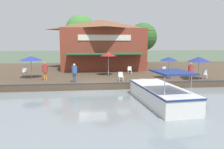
# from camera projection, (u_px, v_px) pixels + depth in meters

# --- Properties ---
(ground_plane) EXTENTS (220.00, 220.00, 0.00)m
(ground_plane) POSITION_uv_depth(u_px,v_px,m) (93.00, 91.00, 19.12)
(ground_plane) COLOR #4C5B47
(quay_deck) EXTENTS (22.00, 56.00, 0.60)m
(quay_deck) POSITION_uv_depth(u_px,v_px,m) (90.00, 72.00, 29.89)
(quay_deck) COLOR #4C3D2D
(quay_deck) RESTS_ON ground
(quay_edge_fender) EXTENTS (0.20, 50.40, 0.10)m
(quay_edge_fender) POSITION_uv_depth(u_px,v_px,m) (93.00, 84.00, 19.12)
(quay_edge_fender) COLOR #2D2D33
(quay_edge_fender) RESTS_ON quay_deck
(waterfront_restaurant) EXTENTS (11.67, 11.51, 6.93)m
(waterfront_restaurant) POSITION_uv_depth(u_px,v_px,m) (102.00, 44.00, 31.79)
(waterfront_restaurant) COLOR brown
(waterfront_restaurant) RESTS_ON quay_deck
(patio_umbrella_mid_patio_left) EXTENTS (2.30, 2.30, 2.30)m
(patio_umbrella_mid_patio_left) POSITION_uv_depth(u_px,v_px,m) (31.00, 58.00, 22.27)
(patio_umbrella_mid_patio_left) COLOR #B7B7B7
(patio_umbrella_mid_patio_left) RESTS_ON quay_deck
(patio_umbrella_back_row) EXTENTS (1.83, 1.83, 2.25)m
(patio_umbrella_back_row) POSITION_uv_depth(u_px,v_px,m) (169.00, 59.00, 21.96)
(patio_umbrella_back_row) COLOR #B7B7B7
(patio_umbrella_back_row) RESTS_ON quay_deck
(patio_umbrella_near_quay_edge) EXTENTS (2.24, 2.24, 2.28)m
(patio_umbrella_near_quay_edge) POSITION_uv_depth(u_px,v_px,m) (199.00, 59.00, 21.57)
(patio_umbrella_near_quay_edge) COLOR #B7B7B7
(patio_umbrella_near_quay_edge) RESTS_ON quay_deck
(patio_umbrella_by_entrance) EXTENTS (1.85, 1.85, 2.56)m
(patio_umbrella_by_entrance) POSITION_uv_depth(u_px,v_px,m) (108.00, 55.00, 24.05)
(patio_umbrella_by_entrance) COLOR #B7B7B7
(patio_umbrella_by_entrance) RESTS_ON quay_deck
(cafe_chair_facing_river) EXTENTS (0.48, 0.48, 0.85)m
(cafe_chair_facing_river) POSITION_uv_depth(u_px,v_px,m) (25.00, 72.00, 23.73)
(cafe_chair_facing_river) COLOR white
(cafe_chair_facing_river) RESTS_ON quay_deck
(cafe_chair_beside_entrance) EXTENTS (0.57, 0.57, 0.85)m
(cafe_chair_beside_entrance) POSITION_uv_depth(u_px,v_px,m) (205.00, 74.00, 22.21)
(cafe_chair_beside_entrance) COLOR white
(cafe_chair_beside_entrance) RESTS_ON quay_deck
(cafe_chair_under_first_umbrella) EXTENTS (0.49, 0.49, 0.85)m
(cafe_chair_under_first_umbrella) POSITION_uv_depth(u_px,v_px,m) (121.00, 76.00, 20.75)
(cafe_chair_under_first_umbrella) COLOR white
(cafe_chair_under_first_umbrella) RESTS_ON quay_deck
(cafe_chair_back_row_seat) EXTENTS (0.51, 0.51, 0.85)m
(cafe_chair_back_row_seat) POSITION_uv_depth(u_px,v_px,m) (165.00, 70.00, 25.47)
(cafe_chair_back_row_seat) COLOR white
(cafe_chair_back_row_seat) RESTS_ON quay_deck
(cafe_chair_far_corner_seat) EXTENTS (0.48, 0.48, 0.85)m
(cafe_chair_far_corner_seat) POSITION_uv_depth(u_px,v_px,m) (130.00, 70.00, 25.79)
(cafe_chair_far_corner_seat) COLOR white
(cafe_chair_far_corner_seat) RESTS_ON quay_deck
(person_near_entrance) EXTENTS (0.50, 0.50, 1.75)m
(person_near_entrance) POSITION_uv_depth(u_px,v_px,m) (45.00, 69.00, 20.98)
(person_near_entrance) COLOR orange
(person_near_entrance) RESTS_ON quay_deck
(person_at_quay_edge) EXTENTS (0.49, 0.49, 1.73)m
(person_at_quay_edge) POSITION_uv_depth(u_px,v_px,m) (74.00, 71.00, 19.81)
(person_at_quay_edge) COLOR #2D5193
(person_at_quay_edge) RESTS_ON quay_deck
(person_mid_patio) EXTENTS (0.48, 0.48, 1.71)m
(person_mid_patio) POSITION_uv_depth(u_px,v_px,m) (191.00, 69.00, 20.90)
(person_mid_patio) COLOR #4C4C56
(person_mid_patio) RESTS_ON quay_deck
(motorboat_second_along) EXTENTS (7.99, 2.94, 2.41)m
(motorboat_second_along) POSITION_uv_depth(u_px,v_px,m) (156.00, 92.00, 15.54)
(motorboat_second_along) COLOR silver
(motorboat_second_along) RESTS_ON river_water
(tree_upstream_bank) EXTENTS (4.91, 4.67, 7.92)m
(tree_upstream_bank) POSITION_uv_depth(u_px,v_px,m) (79.00, 31.00, 33.35)
(tree_upstream_bank) COLOR brown
(tree_upstream_bank) RESTS_ON quay_deck
(tree_downstream_bank) EXTENTS (5.13, 4.88, 7.11)m
(tree_downstream_bank) POSITION_uv_depth(u_px,v_px,m) (142.00, 38.00, 38.04)
(tree_downstream_bank) COLOR brown
(tree_downstream_bank) RESTS_ON quay_deck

